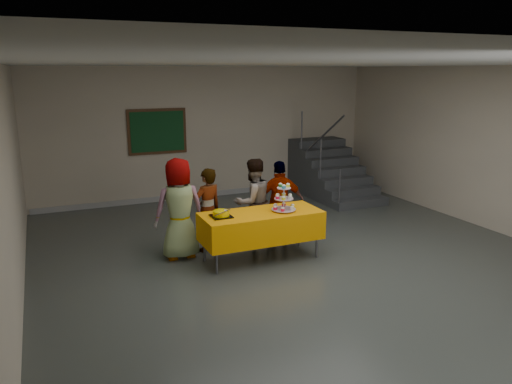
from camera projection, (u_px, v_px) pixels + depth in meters
room_shell at (321, 128)px, 6.94m from camera, size 10.00×10.04×3.02m
bake_table at (261, 225)px, 7.78m from camera, size 1.88×0.78×0.77m
cupcake_stand at (284, 200)px, 7.76m from camera, size 0.38×0.38×0.44m
bear_cake at (221, 213)px, 7.48m from camera, size 0.32×0.36×0.12m
schoolchild_a at (179, 209)px, 7.80m from camera, size 0.80×0.53×1.61m
schoolchild_b at (208, 210)px, 8.14m from camera, size 0.59×0.47×1.39m
schoolchild_c at (253, 202)px, 8.45m from camera, size 0.82×0.69×1.49m
schoolchild_d at (280, 202)px, 8.54m from camera, size 0.90×0.55×1.43m
staircase at (328, 174)px, 12.03m from camera, size 1.30×2.40×2.04m
noticeboard at (157, 131)px, 11.00m from camera, size 1.30×0.05×1.00m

